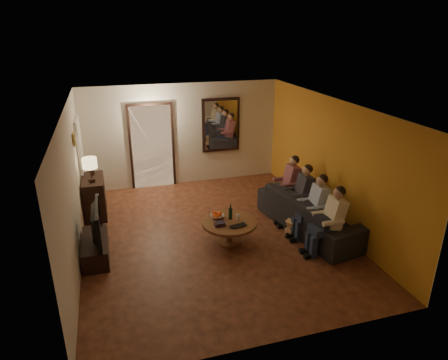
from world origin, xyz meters
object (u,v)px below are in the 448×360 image
object	(u,v)px
person_b	(315,209)
dresser	(95,197)
person_d	(288,186)
wine_bottle	(230,212)
table_lamp	(90,170)
bowl	(217,216)
tv	(92,224)
sofa	(311,212)
laptop	(239,227)
coffee_table	(229,232)
person_c	(301,197)
tv_stand	(95,249)
person_a	(331,223)
dog	(298,220)

from	to	relation	value
person_b	dresser	bearing A→B (deg)	151.57
person_d	wine_bottle	distance (m)	1.82
table_lamp	bowl	size ratio (longest dim) A/B	2.08
tv	wine_bottle	world-z (taller)	tv
sofa	laptop	size ratio (longest dim) A/B	7.80
tv	coffee_table	size ratio (longest dim) A/B	1.07
tv	sofa	xyz separation A→B (m)	(4.23, -0.11, -0.32)
table_lamp	person_c	bearing A→B (deg)	-18.91
laptop	sofa	bearing A→B (deg)	-0.77
tv_stand	bowl	size ratio (longest dim) A/B	4.26
table_lamp	person_a	world-z (taller)	table_lamp
person_a	dog	world-z (taller)	person_a
tv_stand	table_lamp	bearing A→B (deg)	90.00
person_d	tv_stand	bearing A→B (deg)	-169.17
tv	person_d	distance (m)	4.20
coffee_table	laptop	world-z (taller)	laptop
sofa	wine_bottle	world-z (taller)	wine_bottle
tv	coffee_table	bearing A→B (deg)	-93.80
tv_stand	laptop	size ratio (longest dim) A/B	3.35
person_d	bowl	bearing A→B (deg)	-158.20
person_d	bowl	xyz separation A→B (m)	(-1.83, -0.73, -0.12)
tv_stand	tv	bearing A→B (deg)	90.00
tv_stand	coffee_table	size ratio (longest dim) A/B	1.05
person_d	person_a	bearing A→B (deg)	-90.00
tv	person_d	world-z (taller)	person_d
coffee_table	wine_bottle	distance (m)	0.40
tv	dog	xyz separation A→B (m)	(3.89, -0.19, -0.41)
person_c	dog	xyz separation A→B (m)	(-0.23, -0.38, -0.32)
dog	tv	bearing A→B (deg)	161.19
dog	person_d	bearing A→B (deg)	60.70
tv_stand	wine_bottle	distance (m)	2.56
person_d	tv	bearing A→B (deg)	-169.17
person_b	laptop	xyz separation A→B (m)	(-1.55, -0.03, -0.14)
bowl	wine_bottle	bearing A→B (deg)	-27.55
dog	dresser	bearing A→B (deg)	136.66
coffee_table	dresser	bearing A→B (deg)	141.22
person_d	coffee_table	bearing A→B (deg)	-150.03
sofa	bowl	xyz separation A→B (m)	(-1.93, 0.17, 0.11)
person_d	dog	world-z (taller)	person_d
dresser	person_c	bearing A→B (deg)	-21.60
tv_stand	bowl	xyz separation A→B (m)	(2.29, 0.06, 0.30)
dresser	person_a	world-z (taller)	person_a
table_lamp	person_d	distance (m)	4.24
table_lamp	dog	distance (m)	4.37
dog	laptop	xyz separation A→B (m)	(-1.32, -0.25, 0.18)
dresser	person_d	bearing A→B (deg)	-14.06
bowl	person_a	bearing A→B (deg)	-30.21
laptop	tv	bearing A→B (deg)	158.04
person_b	wine_bottle	xyz separation A→B (m)	(-1.60, 0.35, 0.01)
person_a	coffee_table	distance (m)	1.89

